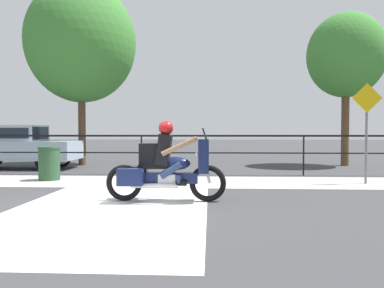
{
  "coord_description": "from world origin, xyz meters",
  "views": [
    {
      "loc": [
        2.18,
        -6.67,
        1.36
      ],
      "look_at": [
        1.76,
        2.16,
        1.07
      ],
      "focal_mm": 35.0,
      "sensor_mm": 36.0,
      "label": 1
    }
  ],
  "objects": [
    {
      "name": "ground_plane",
      "position": [
        0.0,
        0.0,
        0.0
      ],
      "size": [
        120.0,
        120.0,
        0.0
      ],
      "primitive_type": "plane",
      "color": "#38383A"
    },
    {
      "name": "sidewalk_band",
      "position": [
        0.0,
        3.4,
        0.01
      ],
      "size": [
        44.0,
        2.4,
        0.01
      ],
      "primitive_type": "cube",
      "color": "#A8A59E",
      "rests_on": "ground"
    },
    {
      "name": "trash_bin",
      "position": [
        -2.32,
        3.56,
        0.48
      ],
      "size": [
        0.6,
        0.6,
        0.95
      ],
      "color": "#284C2D",
      "rests_on": "ground"
    },
    {
      "name": "motorcycle",
      "position": [
        1.31,
        0.58,
        0.68
      ],
      "size": [
        2.36,
        0.76,
        1.58
      ],
      "rotation": [
        0.0,
        0.0,
        -0.06
      ],
      "color": "black",
      "rests_on": "ground"
    },
    {
      "name": "street_sign",
      "position": [
        6.24,
        3.24,
        1.66
      ],
      "size": [
        0.77,
        0.06,
        2.62
      ],
      "color": "slate",
      "rests_on": "ground"
    },
    {
      "name": "parked_car",
      "position": [
        -4.98,
        6.74,
        0.91
      ],
      "size": [
        4.34,
        1.68,
        1.6
      ],
      "rotation": [
        0.0,
        0.0,
        -0.0
      ],
      "color": "#9EB2C6",
      "rests_on": "ground"
    },
    {
      "name": "crosswalk_band",
      "position": [
        0.41,
        -0.2,
        0.0
      ],
      "size": [
        3.44,
        6.0,
        0.01
      ],
      "primitive_type": "cube",
      "color": "silver",
      "rests_on": "ground"
    },
    {
      "name": "tree_behind_car",
      "position": [
        -3.05,
        8.38,
        4.97
      ],
      "size": [
        4.4,
        4.4,
        7.4
      ],
      "color": "brown",
      "rests_on": "ground"
    },
    {
      "name": "tree_behind_sign",
      "position": [
        7.6,
        8.62,
        4.4
      ],
      "size": [
        3.06,
        3.06,
        6.11
      ],
      "color": "brown",
      "rests_on": "ground"
    },
    {
      "name": "fence_railing",
      "position": [
        0.0,
        5.12,
        0.99
      ],
      "size": [
        36.0,
        0.05,
        1.27
      ],
      "color": "black",
      "rests_on": "ground"
    }
  ]
}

